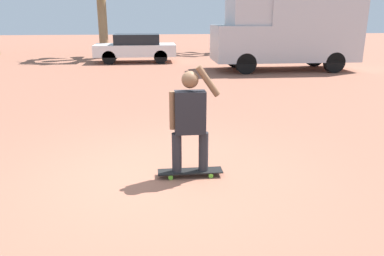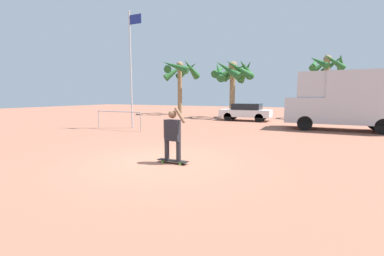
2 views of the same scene
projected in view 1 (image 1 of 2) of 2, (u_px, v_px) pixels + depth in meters
name	position (u px, v px, depth m)	size (l,w,h in m)	color
ground_plane	(161.00, 177.00, 5.46)	(80.00, 80.00, 0.00)	#935B47
skateboard	(190.00, 172.00, 5.47)	(0.94, 0.23, 0.09)	black
person_skateboarder	(190.00, 116.00, 5.23)	(0.71, 0.24, 1.54)	#28282D
camper_van	(288.00, 27.00, 15.43)	(5.88, 2.22, 3.29)	black
parked_car_white	(136.00, 47.00, 18.26)	(3.90, 1.73, 1.35)	black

